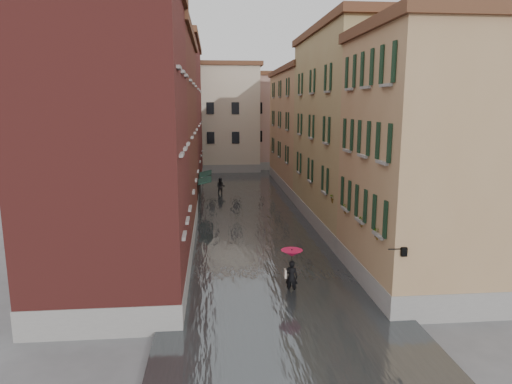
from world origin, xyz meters
name	(u,v)px	position (x,y,z in m)	size (l,w,h in m)	color
ground	(269,273)	(0.00, 0.00, 0.00)	(120.00, 120.00, 0.00)	#5A5A5D
floodwater	(249,212)	(0.00, 13.00, 0.10)	(10.00, 60.00, 0.20)	#43474A
building_left_near	(113,151)	(-7.00, -2.00, 6.50)	(6.00, 8.00, 13.00)	maroon
building_left_mid	(148,138)	(-7.00, 9.00, 6.25)	(6.00, 14.00, 12.50)	#572D1B
building_left_far	(169,119)	(-7.00, 24.00, 7.00)	(6.00, 16.00, 14.00)	maroon
building_right_near	(427,165)	(7.00, -2.00, 5.75)	(6.00, 8.00, 11.50)	#A37D54
building_right_mid	(354,133)	(7.00, 9.00, 6.50)	(6.00, 14.00, 13.00)	tan
building_right_far	(309,131)	(7.00, 24.00, 5.75)	(6.00, 16.00, 11.50)	#A37D54
building_end_cream	(211,120)	(-3.00, 38.00, 6.50)	(12.00, 9.00, 13.00)	beige
building_end_pink	(277,123)	(6.00, 40.00, 6.00)	(10.00, 9.00, 12.00)	tan
awning_near	(204,181)	(-3.49, 13.90, 2.46)	(1.09, 2.77, 2.80)	#142E24
awning_far	(205,175)	(-3.49, 17.40, 2.46)	(1.09, 2.86, 2.80)	#142E24
wall_lantern	(403,251)	(4.33, -6.00, 3.01)	(0.71, 0.22, 0.35)	black
window_planters	(355,207)	(4.12, -0.68, 3.51)	(0.59, 8.04, 0.84)	brown
pedestrian_main	(292,266)	(0.68, -2.62, 1.30)	(1.01, 1.01, 2.06)	black
pedestrian_far	(221,187)	(-2.09, 20.34, 0.85)	(0.83, 0.65, 1.70)	black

